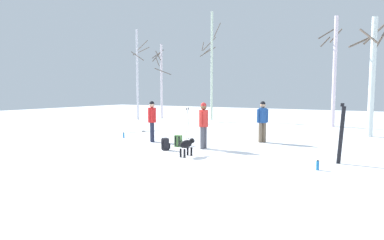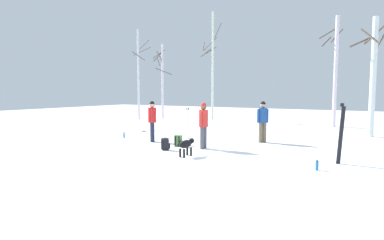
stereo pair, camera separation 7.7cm
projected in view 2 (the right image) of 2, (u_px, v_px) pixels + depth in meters
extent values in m
plane|color=white|center=(182.00, 154.00, 10.86)|extent=(60.00, 60.00, 0.00)
cylinder|color=#72604C|center=(261.00, 133.00, 13.38)|extent=(0.16, 0.16, 0.82)
cylinder|color=#72604C|center=(264.00, 133.00, 13.44)|extent=(0.16, 0.16, 0.82)
cylinder|color=#1E478C|center=(263.00, 115.00, 13.34)|extent=(0.34, 0.34, 0.62)
sphere|color=tan|center=(263.00, 105.00, 13.31)|extent=(0.22, 0.22, 0.22)
sphere|color=black|center=(263.00, 104.00, 13.30)|extent=(0.21, 0.21, 0.21)
cylinder|color=#1E478C|center=(258.00, 116.00, 13.28)|extent=(0.10, 0.10, 0.56)
cylinder|color=#1E478C|center=(267.00, 116.00, 13.41)|extent=(0.10, 0.10, 0.56)
cylinder|color=#1E2338|center=(152.00, 132.00, 13.66)|extent=(0.16, 0.16, 0.82)
cylinder|color=#1E2338|center=(153.00, 132.00, 13.49)|extent=(0.16, 0.16, 0.82)
cylinder|color=red|center=(152.00, 115.00, 13.51)|extent=(0.34, 0.34, 0.62)
sphere|color=beige|center=(152.00, 105.00, 13.47)|extent=(0.22, 0.22, 0.22)
sphere|color=black|center=(152.00, 104.00, 13.47)|extent=(0.21, 0.21, 0.21)
cylinder|color=red|center=(152.00, 115.00, 13.72)|extent=(0.10, 0.10, 0.56)
cylinder|color=red|center=(153.00, 116.00, 13.31)|extent=(0.10, 0.10, 0.56)
cylinder|color=#4C4C56|center=(202.00, 138.00, 11.85)|extent=(0.16, 0.16, 0.82)
cylinder|color=#4C4C56|center=(205.00, 137.00, 12.00)|extent=(0.16, 0.16, 0.82)
cylinder|color=red|center=(203.00, 118.00, 11.86)|extent=(0.34, 0.34, 0.62)
sphere|color=brown|center=(203.00, 107.00, 11.82)|extent=(0.22, 0.22, 0.22)
sphere|color=#B22626|center=(203.00, 105.00, 11.82)|extent=(0.21, 0.21, 0.21)
cylinder|color=red|center=(201.00, 119.00, 11.68)|extent=(0.10, 0.10, 0.56)
cylinder|color=red|center=(206.00, 118.00, 12.05)|extent=(0.10, 0.10, 0.56)
ellipsoid|color=black|center=(186.00, 144.00, 10.50)|extent=(0.27, 0.62, 0.26)
sphere|color=black|center=(192.00, 141.00, 10.77)|extent=(0.18, 0.18, 0.18)
ellipsoid|color=black|center=(193.00, 141.00, 10.82)|extent=(0.07, 0.10, 0.06)
cylinder|color=black|center=(179.00, 143.00, 10.21)|extent=(0.05, 0.19, 0.17)
cylinder|color=black|center=(187.00, 151.00, 10.73)|extent=(0.07, 0.07, 0.28)
cylinder|color=black|center=(191.00, 152.00, 10.64)|extent=(0.07, 0.07, 0.28)
cylinder|color=black|center=(180.00, 153.00, 10.41)|extent=(0.07, 0.07, 0.28)
cylinder|color=black|center=(184.00, 153.00, 10.32)|extent=(0.07, 0.07, 0.28)
cube|color=black|center=(340.00, 135.00, 9.40)|extent=(0.15, 0.14, 1.69)
cube|color=black|center=(341.00, 105.00, 9.32)|extent=(0.06, 0.05, 0.10)
cube|color=black|center=(342.00, 135.00, 9.41)|extent=(0.15, 0.14, 1.69)
cube|color=black|center=(343.00, 105.00, 9.33)|extent=(0.06, 0.05, 0.10)
cube|color=white|center=(144.00, 131.00, 17.10)|extent=(0.88, 1.61, 0.02)
cube|color=#333338|center=(144.00, 131.00, 17.07)|extent=(0.11, 0.14, 0.03)
cube|color=white|center=(145.00, 131.00, 17.01)|extent=(0.88, 1.61, 0.02)
cube|color=#333338|center=(144.00, 131.00, 16.99)|extent=(0.11, 0.14, 0.03)
cylinder|color=#B2B2BC|center=(189.00, 125.00, 14.02)|extent=(0.02, 0.10, 1.32)
cylinder|color=black|center=(189.00, 109.00, 13.95)|extent=(0.04, 0.04, 0.10)
cylinder|color=black|center=(189.00, 138.00, 14.07)|extent=(0.07, 0.07, 0.01)
cylinder|color=#B2B2BC|center=(187.00, 125.00, 13.90)|extent=(0.02, 0.10, 1.32)
cylinder|color=black|center=(187.00, 109.00, 13.83)|extent=(0.04, 0.04, 0.10)
cylinder|color=black|center=(187.00, 139.00, 13.95)|extent=(0.07, 0.07, 0.01)
cube|color=black|center=(165.00, 144.00, 11.64)|extent=(0.33, 0.32, 0.44)
cube|color=black|center=(169.00, 146.00, 11.69)|extent=(0.19, 0.17, 0.20)
cube|color=black|center=(163.00, 145.00, 11.53)|extent=(0.04, 0.04, 0.37)
cube|color=black|center=(162.00, 144.00, 11.66)|extent=(0.04, 0.04, 0.37)
cube|color=#4C7F3F|center=(178.00, 141.00, 12.40)|extent=(0.29, 0.25, 0.44)
cube|color=#4C7F3F|center=(180.00, 142.00, 12.53)|extent=(0.20, 0.10, 0.20)
cube|color=black|center=(179.00, 141.00, 12.27)|extent=(0.04, 0.03, 0.37)
cube|color=black|center=(175.00, 141.00, 12.31)|extent=(0.04, 0.03, 0.37)
cylinder|color=#1E72BF|center=(317.00, 166.00, 8.68)|extent=(0.08, 0.08, 0.25)
cylinder|color=black|center=(317.00, 161.00, 8.67)|extent=(0.05, 0.05, 0.02)
cylinder|color=#1E72BF|center=(124.00, 135.00, 14.75)|extent=(0.07, 0.07, 0.23)
cylinder|color=black|center=(124.00, 133.00, 14.73)|extent=(0.05, 0.05, 0.02)
cylinder|color=silver|center=(138.00, 75.00, 24.05)|extent=(0.15, 0.15, 6.68)
cylinder|color=brown|center=(143.00, 46.00, 24.30)|extent=(1.13, 0.17, 0.72)
cylinder|color=brown|center=(142.00, 51.00, 24.54)|extent=(1.36, 0.37, 0.59)
cylinder|color=brown|center=(139.00, 56.00, 23.49)|extent=(0.72, 0.69, 0.67)
cylinder|color=silver|center=(163.00, 82.00, 24.99)|extent=(0.17, 0.17, 5.73)
cylinder|color=brown|center=(159.00, 54.00, 25.22)|extent=(0.50, 1.01, 0.77)
cylinder|color=brown|center=(158.00, 56.00, 25.15)|extent=(0.32, 0.99, 0.93)
cylinder|color=brown|center=(159.00, 62.00, 24.72)|extent=(0.58, 0.41, 0.68)
cylinder|color=brown|center=(159.00, 56.00, 24.60)|extent=(0.66, 0.24, 0.77)
cylinder|color=brown|center=(164.00, 72.00, 24.32)|extent=(0.94, 0.95, 0.52)
cylinder|color=silver|center=(213.00, 66.00, 23.91)|extent=(0.16, 0.16, 7.93)
cylinder|color=brown|center=(207.00, 52.00, 24.14)|extent=(0.20, 1.08, 0.65)
cylinder|color=brown|center=(204.00, 46.00, 23.87)|extent=(0.58, 1.28, 0.83)
cylinder|color=brown|center=(210.00, 44.00, 24.25)|extent=(0.75, 0.85, 1.07)
cylinder|color=brown|center=(209.00, 52.00, 24.41)|extent=(0.81, 1.13, 0.81)
cylinder|color=brown|center=(218.00, 30.00, 23.88)|extent=(0.82, 0.55, 0.93)
cylinder|color=silver|center=(336.00, 72.00, 18.95)|extent=(0.22, 0.22, 6.50)
cylinder|color=brown|center=(337.00, 36.00, 19.05)|extent=(0.69, 0.16, 0.80)
cylinder|color=brown|center=(326.00, 42.00, 19.21)|extent=(0.39, 1.22, 0.73)
cylinder|color=brown|center=(327.00, 34.00, 19.33)|extent=(0.75, 1.24, 0.72)
cylinder|color=silver|center=(373.00, 77.00, 14.90)|extent=(0.26, 0.26, 5.52)
cylinder|color=brown|center=(380.00, 42.00, 14.84)|extent=(0.57, 0.53, 0.91)
cylinder|color=brown|center=(369.00, 36.00, 14.54)|extent=(0.80, 0.57, 0.78)
cylinder|color=brown|center=(377.00, 33.00, 15.11)|extent=(1.07, 0.19, 1.05)
cylinder|color=brown|center=(362.00, 41.00, 15.42)|extent=(1.04, 1.17, 0.66)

